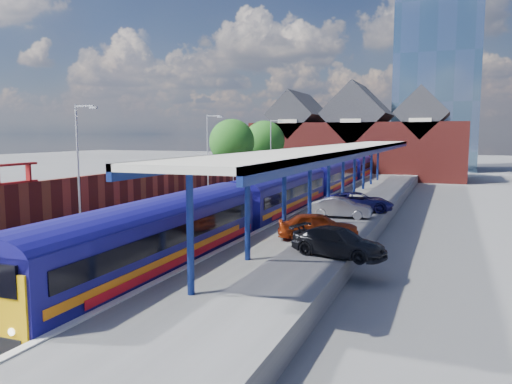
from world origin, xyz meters
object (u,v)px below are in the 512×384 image
Objects in this scene: lamp_post_b at (80,159)px; parked_car_red at (318,226)px; lamp_post_d at (272,146)px; lamp_post_c at (209,150)px; parked_car_dark at (339,242)px; platform_sign at (233,176)px; relay_cabinet at (52,346)px; parked_car_silver at (341,208)px; train at (310,183)px; parked_car_blue at (358,202)px.

lamp_post_b reaches higher than parked_car_red.
lamp_post_b is 32.00m from lamp_post_d.
lamp_post_c is 1.62× the size of parked_car_dark.
lamp_post_d is 2.80× the size of platform_sign.
lamp_post_c reaches higher than parked_car_dark.
relay_cabinet is (9.16, -28.03, -4.49)m from lamp_post_c.
parked_car_red is 1.05× the size of parked_car_silver.
lamp_post_d is 14.25m from platform_sign.
platform_sign is at bearing -163.94° from train.
relay_cabinet is at bearing 156.83° from parked_car_blue.
lamp_post_c is 1.46× the size of parked_car_blue.
lamp_post_c reaches higher than parked_car_red.
platform_sign is (1.36, 2.00, -2.30)m from lamp_post_c.
relay_cabinet is at bearing -71.90° from lamp_post_c.
parked_car_silver is 0.81× the size of parked_car_blue.
train is 18.47m from parked_car_red.
lamp_post_c is 7.00× the size of relay_cabinet.
lamp_post_d is (0.00, 32.00, 0.00)m from lamp_post_b.
lamp_post_b is 15.27m from parked_car_dark.
relay_cabinet is (-3.67, -21.38, -1.14)m from parked_car_silver.
parked_car_blue is at bearing -13.27° from parked_car_silver.
train is 14.73m from lamp_post_d.
parked_car_red is 0.85× the size of parked_car_blue.
relay_cabinet is at bearing -78.24° from lamp_post_d.
lamp_post_b is 18.20m from platform_sign.
parked_car_red is 0.94× the size of parked_car_dark.
lamp_post_b is at bearing 123.17° from parked_car_silver.
lamp_post_d is at bearing 4.13° from parked_car_red.
lamp_post_d is at bearing 122.93° from train.
lamp_post_c is at bearing 109.68° from relay_cabinet.
parked_car_red is at bearing 75.99° from relay_cabinet.
lamp_post_d reaches higher than train.
parked_car_silver is 10.50m from parked_car_dark.
lamp_post_b is at bearing -90.00° from lamp_post_d.
train is at bearing 26.22° from lamp_post_c.
lamp_post_b is 13.71m from parked_car_red.
platform_sign is at bearing 51.45° from parked_car_dark.
platform_sign is at bearing 17.00° from parked_car_red.
train is 15.22× the size of parked_car_dark.
lamp_post_c is at bearing 59.71° from parked_car_silver.
train reaches higher than parked_car_red.
lamp_post_c is (0.00, 16.00, 0.00)m from lamp_post_b.
lamp_post_b is at bearing 119.56° from parked_car_blue.
train reaches higher than parked_car_dark.
train is at bearing 23.47° from parked_car_blue.
parked_car_red is 4.09× the size of relay_cabinet.
lamp_post_b is 15.77m from relay_cabinet.
parked_car_blue reaches higher than parked_car_silver.
lamp_post_b is (-7.86, -19.87, 2.87)m from train.
parked_car_silver is at bearing -17.30° from parked_car_red.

